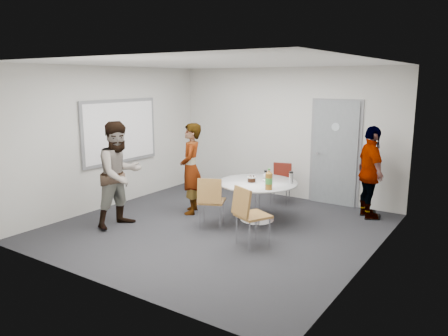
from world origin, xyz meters
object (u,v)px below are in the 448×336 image
Objects in this scene: whiteboard at (120,131)px; person_main at (191,169)px; chair_near_left at (211,198)px; chair_far at (281,179)px; person_left at (120,175)px; person_right at (371,173)px; door at (335,153)px; chair_near_right at (248,211)px; table at (259,187)px.

whiteboard is 1.13× the size of person_main.
chair_far is at bearing 58.11° from chair_near_left.
person_main is 0.94× the size of person_left.
person_right is at bearing 21.64° from whiteboard.
door is at bearing 32.66° from whiteboard.
person_left is (-0.53, -1.24, 0.05)m from person_main.
chair_near_right is 2.33m from person_left.
chair_far is at bearing 131.06° from chair_near_right.
chair_near_left is (2.39, -0.30, -0.92)m from whiteboard.
person_main is (-1.30, -0.23, 0.22)m from table.
chair_near_right is at bearing -94.66° from door.
chair_near_left is at bearing 99.85° from person_right.
whiteboard reaches higher than table.
person_main is (-1.99, -2.06, -0.19)m from door.
whiteboard is 4.79m from person_right.
whiteboard reaches higher than chair_near_right.
door is at bearing -31.04° from person_left.
chair_far is (-0.22, 1.31, -0.13)m from table.
chair_near_left reaches higher than chair_far.
whiteboard is 1.70m from person_main.
chair_far is 0.48× the size of person_main.
person_right is at bearing 40.30° from table.
chair_near_right is at bearing -68.37° from table.
chair_near_left is at bearing -114.36° from door.
whiteboard is 1.14× the size of person_right.
table is at bearing 84.69° from chair_far.
whiteboard is at bearing 51.89° from person_left.
chair_far is at bearing 33.46° from whiteboard.
table is at bearing 8.91° from whiteboard.
chair_near_left is 2.89m from person_right.
table is 1.55× the size of chair_near_left.
person_main is (1.57, 0.22, -0.61)m from whiteboard.
door reaches higher than whiteboard.
person_main is at bearing 178.97° from chair_near_right.
person_left is 4.36m from person_right.
person_right is at bearing 21.07° from chair_near_left.
door is 2.99m from chair_near_right.
door is 1.26× the size of person_main.
person_left reaches higher than table.
whiteboard is at bearing -171.09° from table.
chair_near_left is at bearing -7.16° from whiteboard.
door is 1.17m from chair_far.
person_right is (2.84, 1.53, -0.01)m from person_main.
table reaches higher than chair_near_right.
whiteboard is at bearing -165.40° from chair_near_right.
person_right reaches higher than table.
chair_far is 0.45× the size of person_left.
person_main is at bearing -170.12° from table.
door reaches higher than chair_near_right.
chair_near_right is (3.32, -0.66, -0.89)m from whiteboard.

